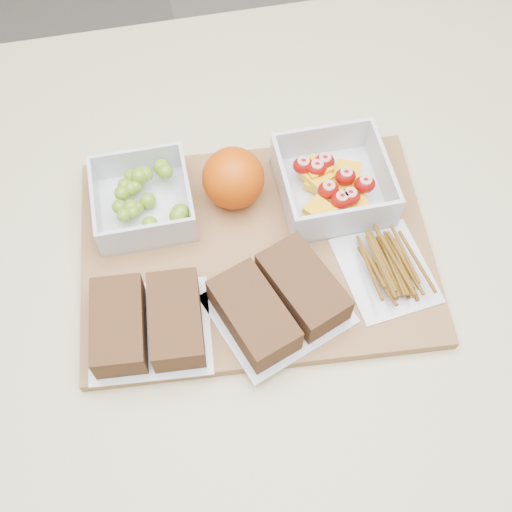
% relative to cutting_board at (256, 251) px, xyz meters
% --- Properties ---
extents(ground, '(4.00, 4.00, 0.00)m').
position_rel_cutting_board_xyz_m(ground, '(0.01, -0.02, -0.91)').
color(ground, gray).
rests_on(ground, ground).
extents(counter, '(1.20, 0.90, 0.90)m').
position_rel_cutting_board_xyz_m(counter, '(0.01, -0.02, -0.46)').
color(counter, beige).
rests_on(counter, ground).
extents(cutting_board, '(0.44, 0.33, 0.02)m').
position_rel_cutting_board_xyz_m(cutting_board, '(0.00, 0.00, 0.00)').
color(cutting_board, olive).
rests_on(cutting_board, counter).
extents(grape_container, '(0.12, 0.12, 0.05)m').
position_rel_cutting_board_xyz_m(grape_container, '(-0.12, 0.08, 0.03)').
color(grape_container, silver).
rests_on(grape_container, cutting_board).
extents(fruit_container, '(0.13, 0.13, 0.06)m').
position_rel_cutting_board_xyz_m(fruit_container, '(0.11, 0.06, 0.03)').
color(fruit_container, silver).
rests_on(fruit_container, cutting_board).
extents(orange, '(0.08, 0.08, 0.08)m').
position_rel_cutting_board_xyz_m(orange, '(-0.01, 0.08, 0.05)').
color(orange, '#CD4704').
rests_on(orange, cutting_board).
extents(sandwich_bag_left, '(0.15, 0.13, 0.04)m').
position_rel_cutting_board_xyz_m(sandwich_bag_left, '(-0.14, -0.08, 0.03)').
color(sandwich_bag_left, silver).
rests_on(sandwich_bag_left, cutting_board).
extents(sandwich_bag_center, '(0.18, 0.17, 0.04)m').
position_rel_cutting_board_xyz_m(sandwich_bag_center, '(0.01, -0.08, 0.03)').
color(sandwich_bag_center, silver).
rests_on(sandwich_bag_center, cutting_board).
extents(pretzel_bag, '(0.11, 0.13, 0.03)m').
position_rel_cutting_board_xyz_m(pretzel_bag, '(0.14, -0.06, 0.02)').
color(pretzel_bag, silver).
rests_on(pretzel_bag, cutting_board).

